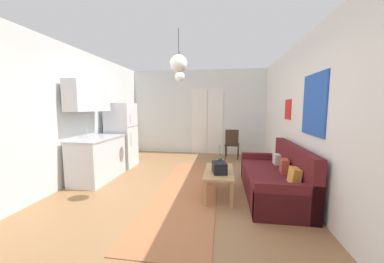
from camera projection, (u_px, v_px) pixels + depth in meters
name	position (u px, v px, depth m)	size (l,w,h in m)	color
ground_plane	(172.00, 202.00, 3.61)	(4.95, 8.00, 0.10)	#996D44
wall_back	(198.00, 112.00, 7.13)	(4.55, 0.13, 2.75)	silver
wall_right	(319.00, 119.00, 3.14)	(0.12, 7.60, 2.75)	white
wall_left	(48.00, 117.00, 3.77)	(0.12, 7.60, 2.75)	silver
area_rug	(187.00, 190.00, 3.98)	(1.10, 3.78, 0.01)	#B26B42
couch	(277.00, 180.00, 3.74)	(0.87, 1.98, 0.89)	#5B191E
coffee_table	(219.00, 174.00, 3.74)	(0.49, 1.00, 0.44)	tan
bamboo_vase	(220.00, 163.00, 3.77)	(0.08, 0.08, 0.45)	#47704C
handbag	(219.00, 167.00, 3.58)	(0.27, 0.34, 0.30)	black
refrigerator	(122.00, 135.00, 5.52)	(0.66, 0.64, 1.64)	white
kitchen_counter	(96.00, 144.00, 4.52)	(0.64, 1.29, 2.06)	silver
accent_chair	(232.00, 143.00, 6.34)	(0.46, 0.45, 0.89)	#382619
pendant_lamp_near	(179.00, 64.00, 3.34)	(0.27, 0.27, 0.67)	black
pendant_lamp_far	(180.00, 76.00, 4.70)	(0.22, 0.22, 0.65)	black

